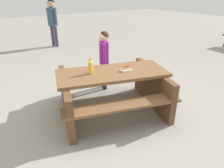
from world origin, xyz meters
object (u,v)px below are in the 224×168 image
Objects in this scene: hotdog_tray at (126,69)px; bystander_adult at (52,17)px; soda_bottle at (91,67)px; child_in_coat at (104,53)px; picnic_table at (112,88)px.

hotdog_tray is 0.12× the size of bystander_adult.
child_in_coat reaches higher than soda_bottle.
bystander_adult reaches higher than child_in_coat.
hotdog_tray is at bearing -95.48° from bystander_adult.
picnic_table is at bearing -20.06° from soda_bottle.
child_in_coat is at bearing 46.66° from soda_bottle.
picnic_table is 1.00m from child_in_coat.
bystander_adult reaches higher than soda_bottle.
bystander_adult is (0.49, 5.06, 0.28)m from hotdog_tray.
picnic_table is at bearing -98.01° from bystander_adult.
hotdog_tray is 0.98m from child_in_coat.
hotdog_tray is at bearing -26.46° from picnic_table.
hotdog_tray reaches higher than picnic_table.
hotdog_tray is at bearing -22.65° from soda_bottle.
hotdog_tray is (0.54, -0.22, -0.09)m from soda_bottle.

